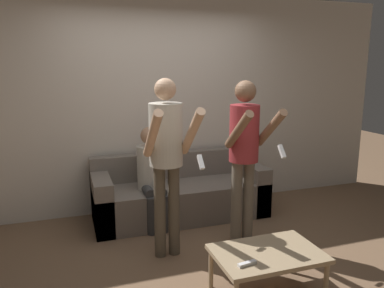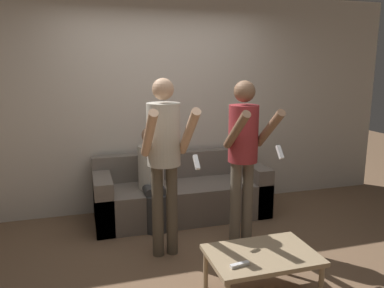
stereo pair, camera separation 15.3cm
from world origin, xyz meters
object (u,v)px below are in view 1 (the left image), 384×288
Objects in this scene: coffee_table at (267,256)px; remote_on_table at (247,264)px; couch at (180,195)px; person_standing_left at (167,149)px; person_standing_right at (245,146)px; person_seated at (151,173)px.

remote_on_table reaches higher than coffee_table.
couch is 1.21× the size of person_standing_left.
remote_on_table is at bearing -151.64° from coffee_table.
person_standing_right is 1.99× the size of coffee_table.
person_standing_left reaches higher than remote_on_table.
coffee_table is (-0.23, -0.89, -0.69)m from person_standing_right.
person_standing_right is at bearing 75.79° from coffee_table.
couch reaches higher than coffee_table.
couch is 1.24× the size of person_standing_right.
person_standing_right is (0.80, 0.00, -0.03)m from person_standing_left.
person_standing_left reaches higher than person_seated.
remote_on_table is (-0.47, -1.02, -0.64)m from person_standing_right.
couch is at bearing 66.46° from person_standing_left.
remote_on_table is (0.31, -1.79, -0.23)m from person_seated.
couch is 13.48× the size of remote_on_table.
person_standing_left reaches higher than person_standing_right.
couch is 0.54m from person_seated.
person_standing_right is (0.40, -0.91, 0.76)m from couch.
person_seated is 1.36× the size of coffee_table.
person_standing_right is at bearing -44.66° from person_seated.
person_standing_left reaches higher than couch.
person_standing_right reaches higher than person_seated.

